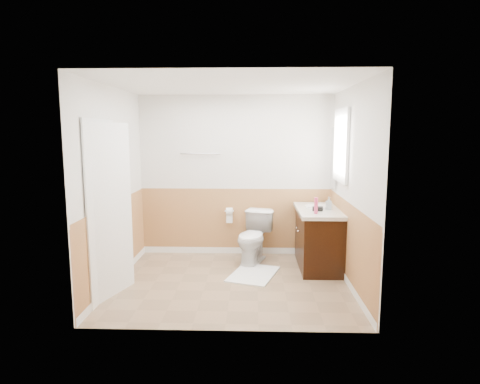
{
  "coord_description": "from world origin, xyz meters",
  "views": [
    {
      "loc": [
        0.27,
        -5.05,
        1.93
      ],
      "look_at": [
        0.1,
        0.25,
        1.15
      ],
      "focal_mm": 30.47,
      "sensor_mm": 36.0,
      "label": 1
    }
  ],
  "objects_px": {
    "toilet": "(254,237)",
    "vanity_cabinet": "(318,240)",
    "bath_mat": "(253,274)",
    "lotion_bottle": "(316,206)",
    "soap_dispenser": "(329,203)"
  },
  "relations": [
    {
      "from": "bath_mat",
      "to": "vanity_cabinet",
      "type": "distance_m",
      "value": 1.08
    },
    {
      "from": "toilet",
      "to": "lotion_bottle",
      "type": "height_order",
      "value": "lotion_bottle"
    },
    {
      "from": "bath_mat",
      "to": "lotion_bottle",
      "type": "distance_m",
      "value": 1.26
    },
    {
      "from": "soap_dispenser",
      "to": "bath_mat",
      "type": "bearing_deg",
      "value": -162.86
    },
    {
      "from": "bath_mat",
      "to": "lotion_bottle",
      "type": "bearing_deg",
      "value": 2.56
    },
    {
      "from": "toilet",
      "to": "vanity_cabinet",
      "type": "bearing_deg",
      "value": 7.22
    },
    {
      "from": "bath_mat",
      "to": "lotion_bottle",
      "type": "xyz_separation_m",
      "value": [
        0.83,
        0.04,
        0.95
      ]
    },
    {
      "from": "vanity_cabinet",
      "to": "lotion_bottle",
      "type": "height_order",
      "value": "lotion_bottle"
    },
    {
      "from": "bath_mat",
      "to": "soap_dispenser",
      "type": "height_order",
      "value": "soap_dispenser"
    },
    {
      "from": "bath_mat",
      "to": "lotion_bottle",
      "type": "relative_size",
      "value": 3.64
    },
    {
      "from": "vanity_cabinet",
      "to": "soap_dispenser",
      "type": "distance_m",
      "value": 0.56
    },
    {
      "from": "toilet",
      "to": "bath_mat",
      "type": "xyz_separation_m",
      "value": [
        0.0,
        -0.56,
        -0.37
      ]
    },
    {
      "from": "toilet",
      "to": "lotion_bottle",
      "type": "bearing_deg",
      "value": -13.98
    },
    {
      "from": "lotion_bottle",
      "to": "soap_dispenser",
      "type": "height_order",
      "value": "lotion_bottle"
    },
    {
      "from": "vanity_cabinet",
      "to": "soap_dispenser",
      "type": "bearing_deg",
      "value": -24.48
    }
  ]
}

